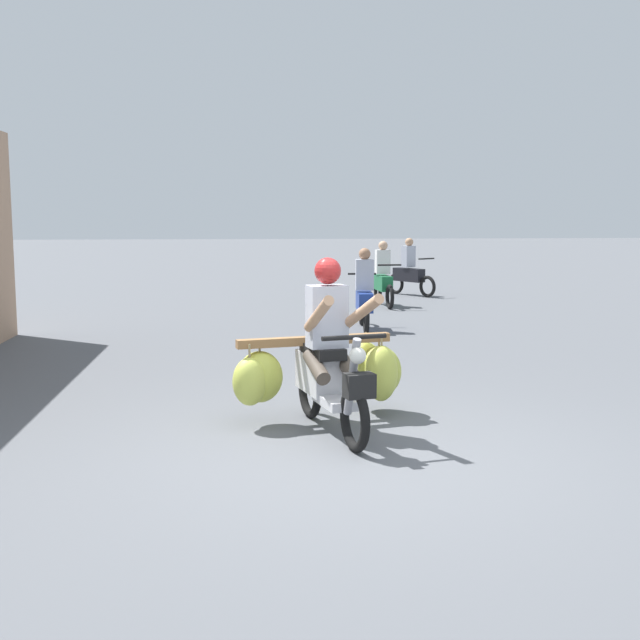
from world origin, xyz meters
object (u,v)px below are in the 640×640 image
Objects in this scene: motorbike_distant_far_ahead at (383,280)px; motorbike_distant_ahead_left at (364,297)px; motorbike_main_loaded at (330,367)px; motorbike_distant_ahead_right at (409,272)px.

motorbike_distant_ahead_left is at bearing -104.74° from motorbike_distant_far_ahead.
motorbike_main_loaded is 1.17× the size of motorbike_distant_ahead_left.
motorbike_distant_ahead_left is 6.15m from motorbike_distant_ahead_right.
motorbike_distant_ahead_right is (3.23, 11.97, 0.02)m from motorbike_main_loaded.
motorbike_main_loaded is 1.34× the size of motorbike_distant_ahead_right.
motorbike_distant_far_ahead is at bearing 75.26° from motorbike_distant_ahead_left.
motorbike_distant_ahead_right is 0.87× the size of motorbike_distant_far_ahead.
motorbike_main_loaded reaches higher than motorbike_distant_ahead_left.
motorbike_main_loaded reaches higher than motorbike_distant_ahead_right.
motorbike_distant_ahead_right is at bearing 74.89° from motorbike_main_loaded.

